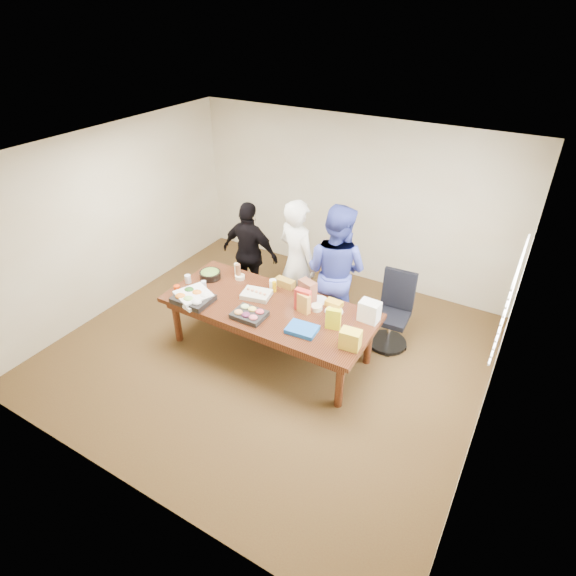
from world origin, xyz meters
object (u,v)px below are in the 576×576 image
Objects in this scene: office_chair at (391,314)px; sheet_cake at (256,294)px; person_center at (297,262)px; conference_table at (270,329)px; salad_bowl at (210,275)px; person_right at (335,271)px.

office_chair reaches higher than sheet_cake.
sheet_cake is (-0.19, -0.79, -0.17)m from person_center.
conference_table is 1.66m from office_chair.
conference_table is 9.19× the size of salad_bowl.
person_right is (0.51, 0.91, 0.60)m from conference_table.
office_chair reaches higher than conference_table.
person_right reaches higher than sheet_cake.
conference_table is at bearing -9.19° from salad_bowl.
person_center is 0.59m from person_right.
person_right is 1.13m from sheet_cake.
person_center is at bearing 95.06° from conference_table.
person_center is 0.83m from sheet_cake.
sheet_cake is at bearing 95.76° from person_center.
person_right is (0.59, 0.01, 0.02)m from person_center.
office_chair is 3.46× the size of salad_bowl.
salad_bowl is (-1.62, -0.73, -0.17)m from person_right.
sheet_cake is (-1.63, -0.83, 0.26)m from office_chair.
sheet_cake reaches higher than conference_table.
sheet_cake is (-0.26, 0.11, 0.41)m from conference_table.
salad_bowl reaches higher than sheet_cake.
person_center reaches higher than sheet_cake.
salad_bowl is (-1.03, -0.71, -0.15)m from person_center.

